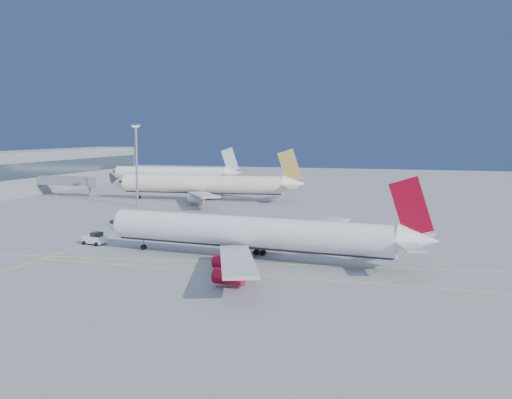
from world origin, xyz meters
name	(u,v)px	position (x,y,z in m)	size (l,w,h in m)	color
ground	(288,257)	(0.00, 0.00, 0.00)	(500.00, 500.00, 0.00)	slate
terminal	(41,171)	(-114.93, 85.00, 7.51)	(18.40, 110.00, 15.00)	gray
jet_bridge	(71,181)	(-93.11, 72.00, 5.17)	(23.60, 3.60, 6.90)	gray
taxiway_lines	(221,245)	(-14.71, 6.34, 0.01)	(118.86, 140.00, 0.02)	yellow
airliner_virgin	(254,233)	(-5.01, -3.99, 4.54)	(61.09, 54.66, 15.06)	white
airliner_etihad	(206,185)	(-44.36, 73.57, 5.08)	(64.00, 58.86, 16.69)	beige
airliner_third	(173,174)	(-77.28, 120.01, 4.75)	(58.49, 53.90, 15.69)	white
pushback_tug	(95,239)	(-38.39, -0.21, 1.14)	(4.66, 3.26, 2.46)	white
light_mast	(136,159)	(-57.73, 52.82, 14.09)	(2.06, 2.06, 23.87)	gray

